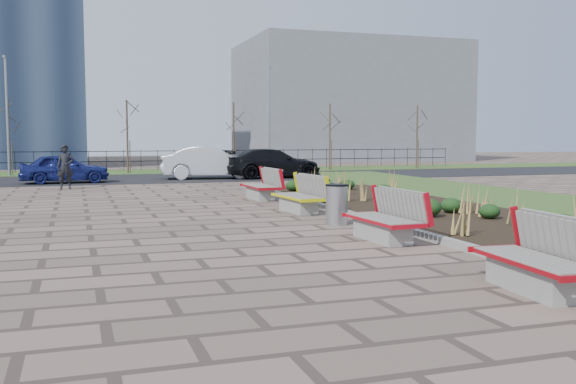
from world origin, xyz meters
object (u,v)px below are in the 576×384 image
object	(u,v)px
car_silver	(210,162)
lamp_east	(269,119)
bench_c	(298,194)
bench_d	(260,184)
bench_a	(535,255)
car_black	(272,163)
litter_bin	(337,205)
pedestrian	(65,167)
lamp_west	(7,117)
bench_b	(382,216)
car_blue	(65,168)

from	to	relation	value
car_silver	lamp_east	world-z (taller)	lamp_east
bench_c	bench_d	world-z (taller)	same
bench_a	car_black	world-z (taller)	car_black
litter_bin	pedestrian	size ratio (longest dim) A/B	0.53
car_silver	lamp_west	size ratio (longest dim) A/B	0.79
bench_a	car_black	xyz separation A→B (m)	(3.48, 23.36, 0.24)
bench_b	car_silver	xyz separation A→B (m)	(0.46, 19.27, 0.30)
bench_c	pedestrian	bearing A→B (deg)	117.10
bench_b	litter_bin	size ratio (longest dim) A/B	2.24
bench_b	car_black	size ratio (longest dim) A/B	0.42
lamp_east	bench_a	bearing A→B (deg)	-99.82
pedestrian	bench_a	bearing A→B (deg)	-71.61
lamp_west	bench_a	bearing A→B (deg)	-72.70
bench_a	pedestrian	bearing A→B (deg)	111.69
bench_b	pedestrian	xyz separation A→B (m)	(-6.13, 15.17, 0.38)
pedestrian	bench_c	bearing A→B (deg)	-57.73
bench_c	bench_d	size ratio (longest dim) A/B	1.00
bench_c	litter_bin	bearing A→B (deg)	-93.33
pedestrian	car_silver	xyz separation A→B (m)	(6.59, 4.10, -0.07)
litter_bin	pedestrian	distance (m)	14.17
car_silver	lamp_west	distance (m)	11.01
bench_b	car_blue	bearing A→B (deg)	106.36
litter_bin	car_black	bearing A→B (deg)	78.20
bench_a	bench_d	world-z (taller)	same
pedestrian	lamp_west	size ratio (longest dim) A/B	0.29
bench_a	lamp_east	distance (m)	29.43
bench_b	pedestrian	world-z (taller)	pedestrian
bench_a	bench_c	distance (m)	9.51
bench_a	lamp_east	size ratio (longest dim) A/B	0.35
bench_d	car_silver	distance (m)	10.42
bench_b	lamp_west	distance (m)	26.16
bench_c	lamp_west	bearing A→B (deg)	110.78
litter_bin	car_blue	bearing A→B (deg)	111.32
litter_bin	car_silver	xyz separation A→B (m)	(0.42, 16.85, 0.33)
litter_bin	car_black	world-z (taller)	car_black
bench_a	car_black	bearing A→B (deg)	85.86
bench_b	car_black	world-z (taller)	car_black
car_black	pedestrian	bearing A→B (deg)	107.47
pedestrian	car_blue	size ratio (longest dim) A/B	0.46
pedestrian	car_blue	bearing A→B (deg)	92.44
bench_a	bench_b	xyz separation A→B (m)	(0.00, 4.46, 0.00)
pedestrian	car_silver	size ratio (longest dim) A/B	0.37
car_silver	car_black	distance (m)	3.04
bench_d	car_silver	xyz separation A→B (m)	(0.46, 10.41, 0.30)
litter_bin	car_blue	distance (m)	17.19
bench_b	pedestrian	bearing A→B (deg)	109.75
bench_a	car_silver	bearing A→B (deg)	93.22
bench_a	bench_b	bearing A→B (deg)	94.34
car_blue	lamp_west	world-z (taller)	lamp_west
bench_b	litter_bin	xyz separation A→B (m)	(0.04, 2.42, -0.03)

